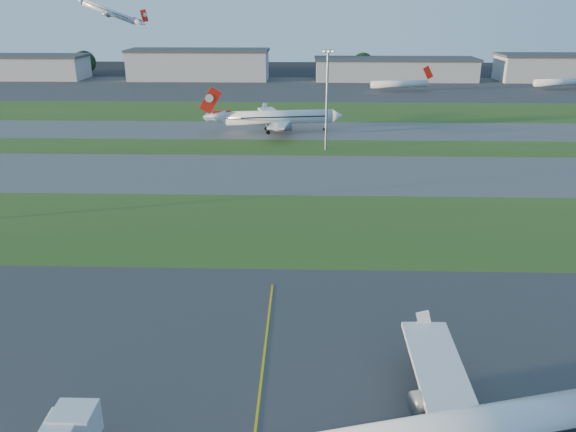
{
  "coord_description": "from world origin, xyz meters",
  "views": [
    {
      "loc": [
        9.2,
        -39.34,
        36.61
      ],
      "look_at": [
        6.91,
        38.79,
        7.0
      ],
      "focal_mm": 35.0,
      "sensor_mm": 36.0,
      "label": 1
    }
  ],
  "objects_px": {
    "airliner_parked": "(482,432)",
    "mini_jet_near": "(400,84)",
    "airliner_taxiing": "(278,118)",
    "light_mast_centre": "(327,94)",
    "mini_jet_far": "(561,82)"
  },
  "relations": [
    {
      "from": "airliner_taxiing",
      "to": "mini_jet_far",
      "type": "bearing_deg",
      "value": -151.74
    },
    {
      "from": "airliner_taxiing",
      "to": "mini_jet_near",
      "type": "distance_m",
      "value": 99.92
    },
    {
      "from": "mini_jet_near",
      "to": "light_mast_centre",
      "type": "distance_m",
      "value": 114.58
    },
    {
      "from": "airliner_parked",
      "to": "light_mast_centre",
      "type": "xyz_separation_m",
      "value": [
        -8.81,
        110.79,
        10.55
      ]
    },
    {
      "from": "airliner_parked",
      "to": "airliner_taxiing",
      "type": "distance_m",
      "value": 134.32
    },
    {
      "from": "airliner_parked",
      "to": "light_mast_centre",
      "type": "relative_size",
      "value": 1.48
    },
    {
      "from": "airliner_parked",
      "to": "mini_jet_far",
      "type": "xyz_separation_m",
      "value": [
        102.06,
        227.24,
        -0.99
      ]
    },
    {
      "from": "mini_jet_far",
      "to": "light_mast_centre",
      "type": "height_order",
      "value": "light_mast_centre"
    },
    {
      "from": "mini_jet_far",
      "to": "airliner_taxiing",
      "type": "bearing_deg",
      "value": -155.69
    },
    {
      "from": "airliner_parked",
      "to": "mini_jet_near",
      "type": "relative_size",
      "value": 1.34
    },
    {
      "from": "airliner_taxiing",
      "to": "light_mast_centre",
      "type": "distance_m",
      "value": 27.65
    },
    {
      "from": "airliner_taxiing",
      "to": "mini_jet_near",
      "type": "xyz_separation_m",
      "value": [
        50.24,
        86.36,
        -1.11
      ]
    },
    {
      "from": "airliner_parked",
      "to": "airliner_taxiing",
      "type": "bearing_deg",
      "value": 84.92
    },
    {
      "from": "airliner_parked",
      "to": "mini_jet_far",
      "type": "bearing_deg",
      "value": 51.08
    },
    {
      "from": "airliner_parked",
      "to": "mini_jet_near",
      "type": "bearing_deg",
      "value": 68.04
    }
  ]
}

